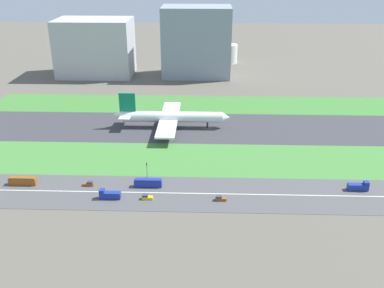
# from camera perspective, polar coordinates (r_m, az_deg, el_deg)

# --- Properties ---
(ground_plane) EXTENTS (800.00, 800.00, 0.00)m
(ground_plane) POSITION_cam_1_polar(r_m,az_deg,el_deg) (242.59, 2.21, 2.18)
(ground_plane) COLOR #5B564C
(runway) EXTENTS (280.00, 46.00, 0.10)m
(runway) POSITION_cam_1_polar(r_m,az_deg,el_deg) (242.57, 2.21, 2.19)
(runway) COLOR #38383D
(runway) RESTS_ON ground_plane
(grass_median_north) EXTENTS (280.00, 36.00, 0.10)m
(grass_median_north) POSITION_cam_1_polar(r_m,az_deg,el_deg) (281.07, 2.20, 5.28)
(grass_median_north) COLOR #3D7A33
(grass_median_north) RESTS_ON ground_plane
(grass_median_south) EXTENTS (280.00, 36.00, 0.10)m
(grass_median_south) POSITION_cam_1_polar(r_m,az_deg,el_deg) (205.05, 2.23, -2.06)
(grass_median_south) COLOR #427F38
(grass_median_south) RESTS_ON ground_plane
(highway) EXTENTS (280.00, 28.00, 0.10)m
(highway) POSITION_cam_1_polar(r_m,az_deg,el_deg) (176.85, 2.24, -6.61)
(highway) COLOR #4C4C4F
(highway) RESTS_ON ground_plane
(highway_centerline) EXTENTS (266.00, 0.50, 0.01)m
(highway_centerline) POSITION_cam_1_polar(r_m,az_deg,el_deg) (176.82, 2.24, -6.59)
(highway_centerline) COLOR silver
(highway_centerline) RESTS_ON highway
(airliner) EXTENTS (65.00, 56.00, 19.70)m
(airliner) POSITION_cam_1_polar(r_m,az_deg,el_deg) (241.20, -3.00, 3.61)
(airliner) COLOR white
(airliner) RESTS_ON runway
(truck_2) EXTENTS (8.40, 2.50, 4.00)m
(truck_2) POSITION_cam_1_polar(r_m,az_deg,el_deg) (175.87, -10.90, -6.65)
(truck_2) COLOR navy
(truck_2) RESTS_ON highway
(car_0) EXTENTS (4.40, 1.80, 2.00)m
(car_0) POSITION_cam_1_polar(r_m,az_deg,el_deg) (187.24, -13.53, -5.16)
(car_0) COLOR brown
(car_0) RESTS_ON highway
(bus_1) EXTENTS (11.60, 2.50, 3.50)m
(bus_1) POSITION_cam_1_polar(r_m,az_deg,el_deg) (181.86, -5.85, -5.16)
(bus_1) COLOR navy
(bus_1) RESTS_ON highway
(car_1) EXTENTS (4.40, 1.80, 2.00)m
(car_1) POSITION_cam_1_polar(r_m,az_deg,el_deg) (173.63, -6.02, -7.03)
(car_1) COLOR yellow
(car_1) RESTS_ON highway
(car_2) EXTENTS (4.40, 1.80, 2.00)m
(car_2) POSITION_cam_1_polar(r_m,az_deg,el_deg) (172.21, 3.78, -7.22)
(car_2) COLOR brown
(car_2) RESTS_ON highway
(bus_0) EXTENTS (11.60, 2.50, 3.50)m
(bus_0) POSITION_cam_1_polar(r_m,az_deg,el_deg) (196.12, -21.56, -4.57)
(bus_0) COLOR brown
(bus_0) RESTS_ON highway
(truck_1) EXTENTS (8.40, 2.50, 4.00)m
(truck_1) POSITION_cam_1_polar(r_m,az_deg,el_deg) (191.29, 21.24, -5.31)
(truck_1) COLOR navy
(truck_1) RESTS_ON highway
(traffic_light) EXTENTS (0.36, 0.50, 7.20)m
(traffic_light) POSITION_cam_1_polar(r_m,az_deg,el_deg) (187.86, -6.01, -3.31)
(traffic_light) COLOR #4C4C51
(traffic_light) RESTS_ON highway
(terminal_building) EXTENTS (58.13, 38.11, 43.75)m
(terminal_building) POSITION_cam_1_polar(r_m,az_deg,el_deg) (357.14, -12.71, 12.40)
(terminal_building) COLOR #B2B2B7
(terminal_building) RESTS_ON ground_plane
(hangar_building) EXTENTS (53.07, 33.36, 53.52)m
(hangar_building) POSITION_cam_1_polar(r_m,az_deg,el_deg) (345.23, 0.59, 13.40)
(hangar_building) COLOR gray
(hangar_building) RESTS_ON ground_plane
(fuel_tank_west) EXTENTS (17.41, 17.41, 16.27)m
(fuel_tank_west) POSITION_cam_1_polar(r_m,az_deg,el_deg) (393.37, 4.73, 11.87)
(fuel_tank_west) COLOR silver
(fuel_tank_west) RESTS_ON ground_plane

